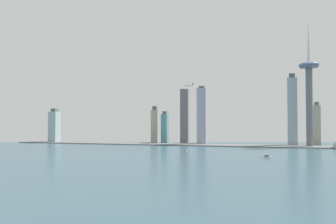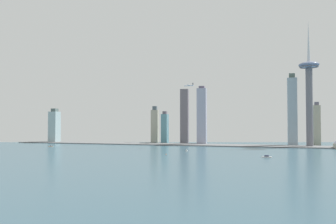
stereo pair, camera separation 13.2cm
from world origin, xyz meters
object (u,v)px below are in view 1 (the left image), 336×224
object	(u,v)px
skyscraper_3	(202,116)
boat_1	(187,151)
skyscraper_1	(165,128)
airplane	(189,85)
skyscraper_5	(54,126)
skyscraper_2	(292,111)
skyscraper_6	(155,125)
channel_buoy_0	(166,154)
boat_0	(51,146)
skyscraper_4	(317,125)
skyscraper_0	(184,116)
observation_tower	(309,85)
boat_2	(267,157)

from	to	relation	value
skyscraper_3	boat_1	size ratio (longest dim) A/B	11.96
skyscraper_1	airplane	world-z (taller)	airplane
skyscraper_3	skyscraper_5	size ratio (longest dim) A/B	1.57
skyscraper_2	airplane	bearing A→B (deg)	-155.15
skyscraper_6	channel_buoy_0	xyz separation A→B (m)	(138.14, -354.21, -49.23)
boat_0	skyscraper_4	bearing A→B (deg)	1.60
boat_1	skyscraper_4	bearing A→B (deg)	122.85
skyscraper_0	skyscraper_3	distance (m)	73.45
observation_tower	skyscraper_5	xyz separation A→B (m)	(-707.11, -5.56, -102.54)
observation_tower	skyscraper_0	size ratio (longest dim) A/B	1.98
boat_0	airplane	world-z (taller)	airplane
skyscraper_2	boat_1	bearing A→B (deg)	-134.35
skyscraper_2	skyscraper_5	xyz separation A→B (m)	(-670.69, -37.63, -41.07)
boat_0	skyscraper_3	bearing A→B (deg)	9.85
skyscraper_2	skyscraper_6	bearing A→B (deg)	173.63
airplane	boat_1	bearing A→B (deg)	106.50
boat_0	channel_buoy_0	size ratio (longest dim) A/B	4.91
boat_1	channel_buoy_0	distance (m)	85.04
observation_tower	skyscraper_4	size ratio (longest dim) A/B	2.73
skyscraper_5	skyscraper_0	bearing A→B (deg)	10.82
observation_tower	skyscraper_1	size ratio (longest dim) A/B	3.35
skyscraper_0	skyscraper_5	xyz separation A→B (m)	(-381.20, -72.88, -30.31)
skyscraper_6	skyscraper_0	bearing A→B (deg)	-4.59
skyscraper_2	skyscraper_6	world-z (taller)	skyscraper_2
observation_tower	skyscraper_5	world-z (taller)	observation_tower
skyscraper_2	boat_2	world-z (taller)	skyscraper_2
skyscraper_1	skyscraper_3	bearing A→B (deg)	-17.28
skyscraper_6	boat_0	world-z (taller)	skyscraper_6
skyscraper_0	skyscraper_3	bearing A→B (deg)	-37.18
boat_1	airplane	bearing A→B (deg)	179.39
airplane	skyscraper_1	bearing A→B (deg)	-47.10
skyscraper_1	channel_buoy_0	distance (m)	355.81
skyscraper_2	boat_2	distance (m)	332.35
skyscraper_0	boat_1	xyz separation A→B (m)	(65.74, -264.15, -76.45)
boat_1	channel_buoy_0	world-z (taller)	boat_1
skyscraper_1	boat_0	distance (m)	318.62
skyscraper_4	channel_buoy_0	size ratio (longest dim) A/B	47.12
skyscraper_3	skyscraper_4	size ratio (longest dim) A/B	1.40
airplane	boat_2	bearing A→B (deg)	138.11
skyscraper_3	observation_tower	bearing A→B (deg)	-4.90
skyscraper_1	skyscraper_3	xyz separation A→B (m)	(115.06, -35.79, 33.70)
skyscraper_4	boat_0	bearing A→B (deg)	-159.55
boat_1	channel_buoy_0	xyz separation A→B (m)	(-20.06, -82.64, -0.18)
skyscraper_0	skyscraper_6	world-z (taller)	skyscraper_0
skyscraper_0	skyscraper_3	xyz separation A→B (m)	(58.52, -44.38, -0.81)
boat_0	boat_1	distance (m)	348.70
skyscraper_3	skyscraper_2	bearing A→B (deg)	2.27
skyscraper_2	skyscraper_4	bearing A→B (deg)	33.14
skyscraper_6	skyscraper_3	bearing A→B (deg)	-18.94
airplane	skyscraper_4	bearing A→B (deg)	-146.65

